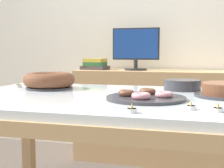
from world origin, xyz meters
TOP-DOWN VIEW (x-y plane):
  - wall_back at (0.00, 1.57)m, footprint 8.00×0.10m
  - dining_table at (0.00, 0.00)m, footprint 1.73×1.03m
  - sideboard at (0.00, 1.27)m, footprint 1.41×0.44m
  - computer_monitor at (-0.18, 1.27)m, footprint 0.42×0.20m
  - book_stack at (-0.57, 1.27)m, footprint 0.25×0.20m
  - cake_golden_bundt at (-0.49, 0.18)m, footprint 0.30×0.30m
  - pastry_platter at (0.13, -0.09)m, footprint 0.37×0.37m
  - plate_stack at (0.28, 0.33)m, footprint 0.21×0.21m
  - tealight_centre at (0.44, -0.33)m, footprint 0.04×0.04m
  - tealight_left_edge at (-0.71, 0.20)m, footprint 0.04×0.04m
  - tealight_near_cakes at (0.34, -0.30)m, footprint 0.04×0.04m
  - tealight_near_front at (0.14, -0.42)m, footprint 0.04×0.04m

SIDE VIEW (x-z plane):
  - sideboard at x=0.00m, z-range 0.00..0.82m
  - dining_table at x=0.00m, z-range 0.30..1.05m
  - tealight_centre at x=0.44m, z-range 0.75..0.79m
  - tealight_left_edge at x=-0.71m, z-range 0.75..0.79m
  - tealight_near_cakes at x=0.34m, z-range 0.75..0.79m
  - tealight_near_front at x=0.14m, z-range 0.75..0.79m
  - pastry_platter at x=0.13m, z-range 0.75..0.79m
  - plate_stack at x=0.28m, z-range 0.76..0.82m
  - cake_golden_bundt at x=-0.49m, z-range 0.76..0.86m
  - book_stack at x=-0.57m, z-range 0.81..0.91m
  - computer_monitor at x=-0.18m, z-range 0.82..1.19m
  - wall_back at x=0.00m, z-range 0.00..2.60m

